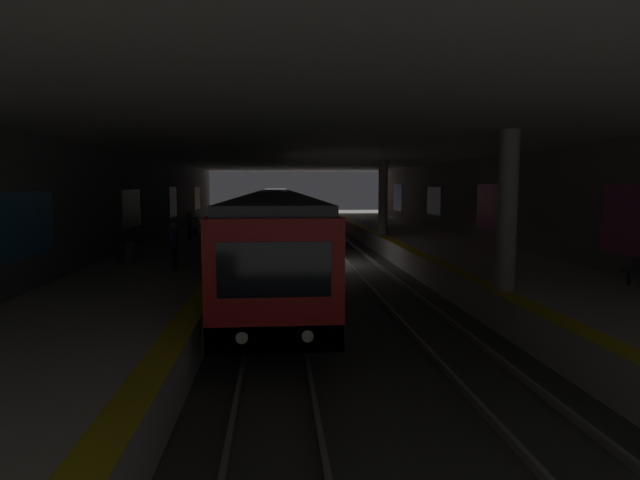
{
  "coord_description": "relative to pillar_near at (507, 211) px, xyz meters",
  "views": [
    {
      "loc": [
        -26.46,
        2.15,
        4.05
      ],
      "look_at": [
        2.06,
        -0.25,
        1.05
      ],
      "focal_mm": 29.24,
      "sensor_mm": 36.0,
      "label": 1
    }
  ],
  "objects": [
    {
      "name": "ground_plane",
      "position": [
        12.27,
        4.35,
        -3.33
      ],
      "size": [
        120.0,
        120.0,
        0.0
      ],
      "primitive_type": "plane",
      "color": "#42423F"
    },
    {
      "name": "track_left",
      "position": [
        12.27,
        2.15,
        -3.25
      ],
      "size": [
        60.0,
        1.53,
        0.16
      ],
      "color": "gray",
      "rests_on": "ground"
    },
    {
      "name": "track_right",
      "position": [
        12.27,
        6.55,
        -3.25
      ],
      "size": [
        60.0,
        1.53,
        0.16
      ],
      "color": "gray",
      "rests_on": "ground"
    },
    {
      "name": "platform_left",
      "position": [
        12.27,
        -2.2,
        -2.8
      ],
      "size": [
        60.0,
        5.3,
        1.06
      ],
      "color": "beige",
      "rests_on": "ground"
    },
    {
      "name": "platform_right",
      "position": [
        12.27,
        10.9,
        -2.8
      ],
      "size": [
        60.0,
        5.3,
        1.06
      ],
      "color": "beige",
      "rests_on": "ground"
    },
    {
      "name": "wall_left",
      "position": [
        12.33,
        -5.1,
        -0.52
      ],
      "size": [
        60.0,
        0.56,
        5.6
      ],
      "color": "slate",
      "rests_on": "ground"
    },
    {
      "name": "wall_right",
      "position": [
        12.3,
        13.8,
        -0.52
      ],
      "size": [
        60.0,
        0.56,
        5.6
      ],
      "color": "slate",
      "rests_on": "ground"
    },
    {
      "name": "ceiling_slab",
      "position": [
        12.27,
        4.35,
        2.47
      ],
      "size": [
        60.0,
        19.4,
        0.4
      ],
      "color": "beige",
      "rests_on": "wall_left"
    },
    {
      "name": "pillar_near",
      "position": [
        0.0,
        0.0,
        0.0
      ],
      "size": [
        0.56,
        0.56,
        4.55
      ],
      "color": "gray",
      "rests_on": "platform_left"
    },
    {
      "name": "pillar_far",
      "position": [
        17.19,
        0.0,
        0.0
      ],
      "size": [
        0.56,
        0.56,
        4.55
      ],
      "color": "gray",
      "rests_on": "platform_left"
    },
    {
      "name": "metro_train",
      "position": [
        25.65,
        6.55,
        -1.3
      ],
      "size": [
        59.51,
        2.83,
        3.49
      ],
      "color": "red",
      "rests_on": "track_right"
    },
    {
      "name": "bench_right_near",
      "position": [
        7.62,
        12.88,
        -1.75
      ],
      "size": [
        1.7,
        0.47,
        0.86
      ],
      "color": "#262628",
      "rests_on": "platform_right"
    },
    {
      "name": "bench_right_mid",
      "position": [
        19.04,
        12.88,
        -1.75
      ],
      "size": [
        1.7,
        0.47,
        0.86
      ],
      "color": "#262628",
      "rests_on": "platform_right"
    },
    {
      "name": "bench_right_far",
      "position": [
        27.57,
        12.88,
        -1.75
      ],
      "size": [
        1.7,
        0.47,
        0.86
      ],
      "color": "#262628",
      "rests_on": "platform_right"
    },
    {
      "name": "person_waiting_near",
      "position": [
        9.01,
        9.64,
        -1.41
      ],
      "size": [
        0.6,
        0.22,
        1.61
      ],
      "color": "black",
      "rests_on": "platform_right"
    },
    {
      "name": "person_walking_mid",
      "position": [
        14.8,
        11.26,
        -1.36
      ],
      "size": [
        0.6,
        0.23,
        1.68
      ],
      "color": "#2A2A2A",
      "rests_on": "platform_right"
    },
    {
      "name": "person_standing_far",
      "position": [
        4.4,
        10.1,
        -1.34
      ],
      "size": [
        0.6,
        0.23,
        1.71
      ],
      "color": "black",
      "rests_on": "platform_right"
    },
    {
      "name": "backpack_on_floor",
      "position": [
        18.42,
        11.53,
        -2.08
      ],
      "size": [
        0.3,
        0.2,
        0.4
      ],
      "color": "black",
      "rests_on": "platform_right"
    },
    {
      "name": "trash_bin",
      "position": [
        6.36,
        12.15,
        -1.85
      ],
      "size": [
        0.44,
        0.44,
        0.85
      ],
      "color": "#595B5E",
      "rests_on": "platform_right"
    }
  ]
}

